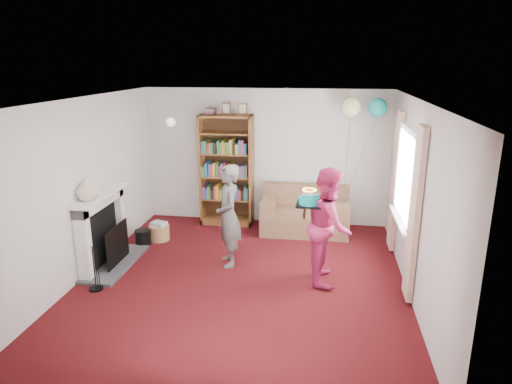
% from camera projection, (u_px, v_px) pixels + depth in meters
% --- Properties ---
extents(ground, '(5.00, 5.00, 0.00)m').
position_uv_depth(ground, '(242.00, 280.00, 6.44)').
color(ground, '#35080F').
rests_on(ground, ground).
extents(wall_back, '(4.50, 0.02, 2.50)m').
position_uv_depth(wall_back, '(266.00, 157.00, 8.47)').
color(wall_back, silver).
rests_on(wall_back, ground).
extents(wall_left, '(0.02, 5.00, 2.50)m').
position_uv_depth(wall_left, '(84.00, 188.00, 6.41)').
color(wall_left, silver).
rests_on(wall_left, ground).
extents(wall_right, '(0.02, 5.00, 2.50)m').
position_uv_depth(wall_right, '(417.00, 202.00, 5.77)').
color(wall_right, silver).
rests_on(wall_right, ground).
extents(ceiling, '(4.50, 5.00, 0.01)m').
position_uv_depth(ceiling, '(241.00, 99.00, 5.74)').
color(ceiling, white).
rests_on(ceiling, wall_back).
extents(fireplace, '(0.55, 1.80, 1.12)m').
position_uv_depth(fireplace, '(106.00, 233.00, 6.77)').
color(fireplace, '#3F3F42').
rests_on(fireplace, ground).
extents(window_bay, '(0.14, 2.02, 2.20)m').
position_uv_depth(window_bay, '(405.00, 193.00, 6.36)').
color(window_bay, white).
rests_on(window_bay, ground).
extents(wall_sconce, '(0.16, 0.23, 0.16)m').
position_uv_depth(wall_sconce, '(171.00, 122.00, 8.41)').
color(wall_sconce, gold).
rests_on(wall_sconce, ground).
extents(bookcase, '(0.97, 0.42, 2.25)m').
position_uv_depth(bookcase, '(227.00, 171.00, 8.45)').
color(bookcase, '#472B14').
rests_on(bookcase, ground).
extents(sofa, '(1.54, 0.81, 0.81)m').
position_uv_depth(sofa, '(305.00, 214.00, 8.20)').
color(sofa, brown).
rests_on(sofa, ground).
extents(wicker_basket, '(0.35, 0.35, 0.32)m').
position_uv_depth(wicker_basket, '(159.00, 232.00, 7.83)').
color(wicker_basket, '#AA894F').
rests_on(wicker_basket, ground).
extents(person_striped, '(0.54, 0.65, 1.54)m').
position_uv_depth(person_striped, '(229.00, 216.00, 6.73)').
color(person_striped, black).
rests_on(person_striped, ground).
extents(person_magenta, '(0.65, 0.81, 1.61)m').
position_uv_depth(person_magenta, '(329.00, 225.00, 6.23)').
color(person_magenta, '#B52455').
rests_on(person_magenta, ground).
extents(birthday_cake, '(0.33, 0.33, 0.22)m').
position_uv_depth(birthday_cake, '(309.00, 200.00, 6.09)').
color(birthday_cake, black).
rests_on(birthday_cake, ground).
extents(balloons, '(0.76, 0.50, 1.74)m').
position_uv_depth(balloons, '(364.00, 108.00, 7.60)').
color(balloons, '#3F3F3F').
rests_on(balloons, ground).
extents(mantel_vase, '(0.41, 0.41, 0.33)m').
position_uv_depth(mantel_vase, '(87.00, 189.00, 6.24)').
color(mantel_vase, beige).
rests_on(mantel_vase, fireplace).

